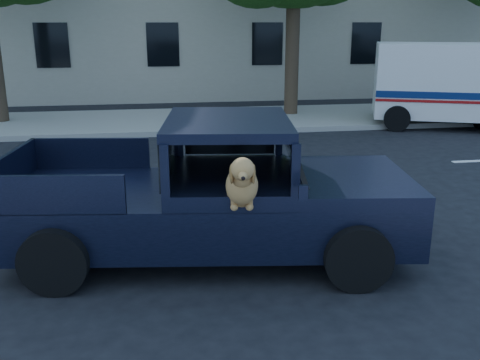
# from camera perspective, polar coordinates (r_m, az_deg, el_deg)

# --- Properties ---
(ground) EXTENTS (120.00, 120.00, 0.00)m
(ground) POSITION_cam_1_polar(r_m,az_deg,el_deg) (7.99, -12.98, -6.33)
(ground) COLOR black
(ground) RESTS_ON ground
(far_sidewalk) EXTENTS (60.00, 4.00, 0.15)m
(far_sidewalk) POSITION_cam_1_polar(r_m,az_deg,el_deg) (16.84, -11.08, 6.11)
(far_sidewalk) COLOR gray
(far_sidewalk) RESTS_ON ground
(lane_stripes) EXTENTS (21.60, 0.14, 0.01)m
(lane_stripes) POSITION_cam_1_polar(r_m,az_deg,el_deg) (11.26, -1.72, 0.89)
(lane_stripes) COLOR silver
(lane_stripes) RESTS_ON ground
(pickup_truck) EXTENTS (5.45, 3.00, 1.87)m
(pickup_truck) POSITION_cam_1_polar(r_m,az_deg,el_deg) (7.12, -3.97, -3.36)
(pickup_truck) COLOR black
(pickup_truck) RESTS_ON ground
(mail_truck) EXTENTS (4.88, 3.50, 2.43)m
(mail_truck) POSITION_cam_1_polar(r_m,az_deg,el_deg) (17.13, 21.30, 8.82)
(mail_truck) COLOR silver
(mail_truck) RESTS_ON ground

